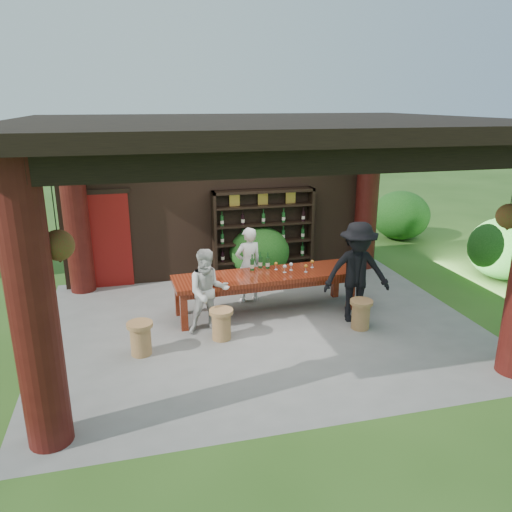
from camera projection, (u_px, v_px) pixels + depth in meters
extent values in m
plane|color=#2D5119|center=(262.00, 325.00, 8.74)|extent=(90.00, 90.00, 0.00)
cube|color=slate|center=(262.00, 328.00, 8.75)|extent=(7.40, 5.90, 0.10)
cube|color=black|center=(229.00, 203.00, 10.79)|extent=(7.00, 0.18, 3.30)
cube|color=maroon|center=(107.00, 241.00, 10.28)|extent=(0.95, 0.06, 2.00)
cylinder|color=#380C0A|center=(33.00, 309.00, 5.29)|extent=(0.50, 0.50, 3.30)
cylinder|color=#380C0A|center=(75.00, 212.00, 9.87)|extent=(0.50, 0.50, 3.30)
cylinder|color=#380C0A|center=(367.00, 198.00, 11.34)|extent=(0.50, 0.50, 3.30)
cube|color=black|center=(317.00, 158.00, 5.58)|extent=(6.70, 0.35, 0.35)
cube|color=black|center=(48.00, 146.00, 7.06)|extent=(0.30, 5.20, 0.30)
cube|color=black|center=(440.00, 138.00, 8.54)|extent=(0.30, 5.20, 0.30)
cube|color=black|center=(262.00, 125.00, 7.72)|extent=(7.50, 6.00, 0.20)
cylinder|color=black|center=(55.00, 214.00, 5.25)|extent=(0.01, 0.01, 0.75)
cone|color=black|center=(60.00, 255.00, 5.39)|extent=(0.32, 0.32, 0.18)
sphere|color=#1E5919|center=(58.00, 245.00, 5.36)|extent=(0.34, 0.34, 0.34)
cone|color=black|center=(508.00, 224.00, 6.72)|extent=(0.32, 0.32, 0.18)
sphere|color=#1E5919|center=(509.00, 216.00, 6.69)|extent=(0.34, 0.34, 0.34)
cube|color=#5D1C0D|center=(266.00, 276.00, 9.08)|extent=(3.40, 1.01, 0.08)
cube|color=#5D1C0D|center=(266.00, 281.00, 9.11)|extent=(3.20, 0.85, 0.12)
cube|color=#5D1C0D|center=(184.00, 312.00, 8.46)|extent=(0.13, 0.13, 0.67)
cube|color=#5D1C0D|center=(351.00, 292.00, 9.32)|extent=(0.13, 0.13, 0.67)
cube|color=#5D1C0D|center=(178.00, 298.00, 9.07)|extent=(0.13, 0.13, 0.67)
cube|color=#5D1C0D|center=(335.00, 281.00, 9.93)|extent=(0.13, 0.13, 0.67)
cylinder|color=olive|center=(221.00, 326.00, 8.18)|extent=(0.31, 0.31, 0.46)
cylinder|color=olive|center=(221.00, 311.00, 8.10)|extent=(0.39, 0.39, 0.06)
cylinder|color=olive|center=(361.00, 316.00, 8.56)|extent=(0.31, 0.31, 0.45)
cylinder|color=olive|center=(362.00, 302.00, 8.48)|extent=(0.39, 0.39, 0.06)
cylinder|color=olive|center=(141.00, 340.00, 7.68)|extent=(0.32, 0.32, 0.47)
cylinder|color=olive|center=(140.00, 325.00, 7.60)|extent=(0.40, 0.40, 0.06)
imported|color=white|center=(248.00, 265.00, 9.60)|extent=(0.60, 0.45, 1.48)
imported|color=beige|center=(208.00, 292.00, 8.28)|extent=(0.71, 0.55, 1.46)
imported|color=black|center=(357.00, 272.00, 8.69)|extent=(1.26, 0.85, 1.80)
cube|color=#BF6672|center=(205.00, 278.00, 8.66)|extent=(0.27, 0.19, 0.14)
ellipsoid|color=#194C14|center=(506.00, 253.00, 10.89)|extent=(1.60, 1.60, 1.36)
ellipsoid|color=#194C14|center=(400.00, 219.00, 14.03)|extent=(1.60, 1.60, 1.36)
ellipsoid|color=#194C14|center=(259.00, 255.00, 11.05)|extent=(1.33, 1.33, 1.13)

